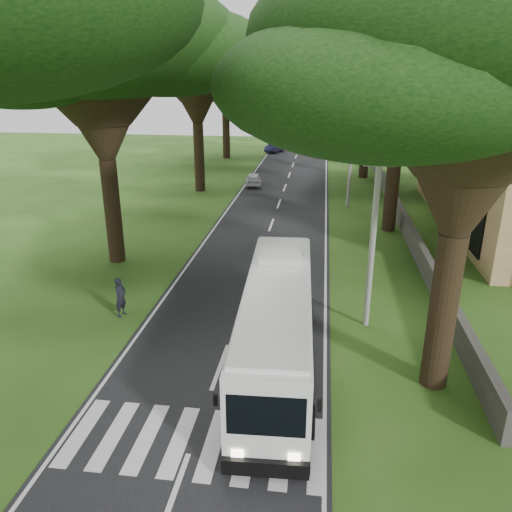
# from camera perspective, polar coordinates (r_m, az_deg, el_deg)

# --- Properties ---
(ground) EXTENTS (140.00, 140.00, 0.00)m
(ground) POSITION_cam_1_polar(r_m,az_deg,el_deg) (17.11, -5.49, -16.11)
(ground) COLOR #284E16
(ground) RESTS_ON ground
(road) EXTENTS (8.00, 120.00, 0.04)m
(road) POSITION_cam_1_polar(r_m,az_deg,el_deg) (39.82, 2.51, 5.62)
(road) COLOR black
(road) RESTS_ON ground
(crosswalk) EXTENTS (8.00, 3.00, 0.01)m
(crosswalk) POSITION_cam_1_polar(r_m,az_deg,el_deg) (15.60, -7.22, -20.40)
(crosswalk) COLOR silver
(crosswalk) RESTS_ON ground
(property_wall) EXTENTS (0.35, 50.00, 1.20)m
(property_wall) POSITION_cam_1_polar(r_m,az_deg,el_deg) (38.97, 15.74, 5.43)
(property_wall) COLOR #383533
(property_wall) RESTS_ON ground
(pole_near) EXTENTS (1.60, 0.24, 8.00)m
(pole_near) POSITION_cam_1_polar(r_m,az_deg,el_deg) (20.37, 13.28, 2.79)
(pole_near) COLOR gray
(pole_near) RESTS_ON ground
(pole_mid) EXTENTS (1.60, 0.24, 8.00)m
(pole_mid) POSITION_cam_1_polar(r_m,az_deg,el_deg) (39.86, 10.79, 11.43)
(pole_mid) COLOR gray
(pole_mid) RESTS_ON ground
(pole_far) EXTENTS (1.60, 0.24, 8.00)m
(pole_far) POSITION_cam_1_polar(r_m,az_deg,el_deg) (59.69, 9.92, 14.36)
(pole_far) COLOR gray
(pole_far) RESTS_ON ground
(tree_l_mida) EXTENTS (14.40, 14.40, 14.74)m
(tree_l_mida) POSITION_cam_1_polar(r_m,az_deg,el_deg) (27.82, -17.92, 22.40)
(tree_l_mida) COLOR black
(tree_l_mida) RESTS_ON ground
(tree_l_midb) EXTENTS (13.00, 13.00, 14.77)m
(tree_l_midb) POSITION_cam_1_polar(r_m,az_deg,el_deg) (44.73, -7.00, 22.40)
(tree_l_midb) COLOR black
(tree_l_midb) RESTS_ON ground
(tree_l_far) EXTENTS (14.54, 14.54, 14.67)m
(tree_l_far) POSITION_cam_1_polar(r_m,az_deg,el_deg) (62.51, -3.60, 21.56)
(tree_l_far) COLOR black
(tree_l_far) RESTS_ON ground
(tree_r_near) EXTENTS (12.90, 12.90, 13.70)m
(tree_r_near) POSITION_cam_1_polar(r_m,az_deg,el_deg) (15.92, 24.36, 21.08)
(tree_r_near) COLOR black
(tree_r_near) RESTS_ON ground
(tree_r_mida) EXTENTS (15.05, 15.05, 15.93)m
(tree_r_mida) POSITION_cam_1_polar(r_m,az_deg,el_deg) (33.77, 16.94, 23.78)
(tree_r_mida) COLOR black
(tree_r_mida) RESTS_ON ground
(tree_r_midb) EXTENTS (15.44, 15.44, 15.87)m
(tree_r_midb) POSITION_cam_1_polar(r_m,az_deg,el_deg) (51.57, 13.21, 22.49)
(tree_r_midb) COLOR black
(tree_r_midb) RESTS_ON ground
(tree_r_far) EXTENTS (12.57, 12.57, 14.91)m
(tree_r_far) POSITION_cam_1_polar(r_m,az_deg,el_deg) (69.57, 12.72, 21.48)
(tree_r_far) COLOR black
(tree_r_far) RESTS_ON ground
(coach_bus) EXTENTS (2.95, 11.12, 3.25)m
(coach_bus) POSITION_cam_1_polar(r_m,az_deg,el_deg) (17.90, 2.44, -7.62)
(coach_bus) COLOR white
(coach_bus) RESTS_ON ground
(distant_car_a) EXTENTS (1.88, 3.69, 1.20)m
(distant_car_a) POSITION_cam_1_polar(r_m,az_deg,el_deg) (47.37, -0.29, 8.80)
(distant_car_a) COLOR silver
(distant_car_a) RESTS_ON road
(distant_car_b) EXTENTS (2.58, 4.26, 1.32)m
(distant_car_b) POSITION_cam_1_polar(r_m,az_deg,el_deg) (67.89, 2.19, 12.37)
(distant_car_b) COLOR navy
(distant_car_b) RESTS_ON road
(distant_car_c) EXTENTS (3.32, 5.31, 1.43)m
(distant_car_c) POSITION_cam_1_polar(r_m,az_deg,el_deg) (68.29, 6.67, 12.34)
(distant_car_c) COLOR maroon
(distant_car_c) RESTS_ON road
(pedestrian) EXTENTS (0.58, 0.74, 1.77)m
(pedestrian) POSITION_cam_1_polar(r_m,az_deg,el_deg) (22.61, -15.22, -4.56)
(pedestrian) COLOR black
(pedestrian) RESTS_ON ground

